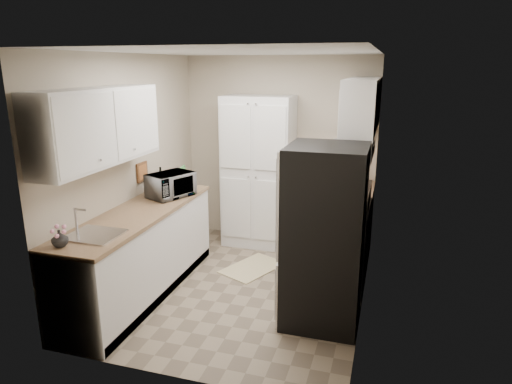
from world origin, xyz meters
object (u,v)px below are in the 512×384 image
(electric_range, at_px, (337,243))
(refrigerator, at_px, (324,237))
(microwave, at_px, (171,185))
(toaster_oven, at_px, (344,176))
(wine_bottle, at_px, (161,180))
(pantry_cabinet, at_px, (259,172))

(electric_range, relative_size, refrigerator, 0.66)
(electric_range, distance_m, microwave, 1.98)
(toaster_oven, bearing_deg, wine_bottle, -137.94)
(pantry_cabinet, bearing_deg, wine_bottle, -133.44)
(electric_range, xyz_separation_m, wine_bottle, (-2.10, -0.05, 0.58))
(microwave, relative_size, toaster_oven, 1.30)
(pantry_cabinet, xyz_separation_m, electric_range, (1.17, -0.93, -0.52))
(wine_bottle, bearing_deg, microwave, -38.56)
(toaster_oven, bearing_deg, microwave, -131.41)
(electric_range, height_order, wine_bottle, wine_bottle)
(electric_range, relative_size, wine_bottle, 4.17)
(electric_range, xyz_separation_m, microwave, (-1.88, -0.22, 0.58))
(refrigerator, height_order, toaster_oven, refrigerator)
(toaster_oven, bearing_deg, electric_range, -69.82)
(refrigerator, bearing_deg, electric_range, 87.52)
(refrigerator, xyz_separation_m, wine_bottle, (-2.06, 0.75, 0.21))
(pantry_cabinet, distance_m, refrigerator, 2.07)
(microwave, bearing_deg, wine_bottle, 74.80)
(electric_range, height_order, refrigerator, refrigerator)
(toaster_oven, bearing_deg, pantry_cabinet, -164.17)
(electric_range, bearing_deg, microwave, -173.29)
(microwave, bearing_deg, electric_range, -59.93)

